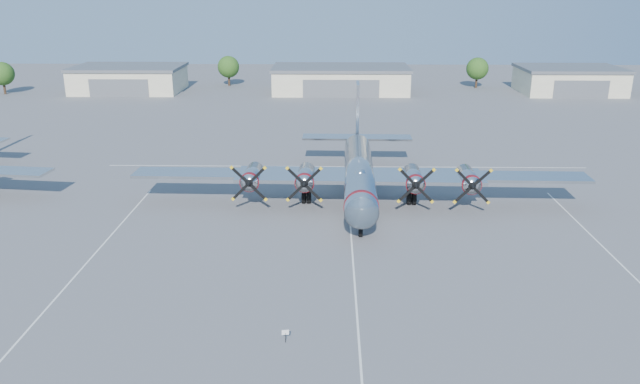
{
  "coord_description": "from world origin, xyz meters",
  "views": [
    {
      "loc": [
        -1.85,
        -50.47,
        21.88
      ],
      "look_at": [
        -2.91,
        5.31,
        3.2
      ],
      "focal_mm": 35.0,
      "sensor_mm": 36.0,
      "label": 1
    }
  ],
  "objects_px": {
    "tree_east": "(477,69)",
    "main_bomber_b29": "(358,197)",
    "tree_west": "(228,67)",
    "hangar_east": "(569,80)",
    "hangar_west": "(129,79)",
    "hangar_center": "(341,79)",
    "info_placard": "(285,334)",
    "tree_far_west": "(2,74)"
  },
  "relations": [
    {
      "from": "hangar_center",
      "to": "tree_east",
      "type": "height_order",
      "value": "tree_east"
    },
    {
      "from": "hangar_center",
      "to": "tree_east",
      "type": "xyz_separation_m",
      "value": [
        30.0,
        6.04,
        1.51
      ]
    },
    {
      "from": "hangar_east",
      "to": "hangar_west",
      "type": "bearing_deg",
      "value": -180.0
    },
    {
      "from": "hangar_center",
      "to": "tree_east",
      "type": "bearing_deg",
      "value": 11.38
    },
    {
      "from": "hangar_center",
      "to": "info_placard",
      "type": "height_order",
      "value": "hangar_center"
    },
    {
      "from": "hangar_west",
      "to": "tree_east",
      "type": "relative_size",
      "value": 3.4
    },
    {
      "from": "info_placard",
      "to": "hangar_east",
      "type": "bearing_deg",
      "value": 51.78
    },
    {
      "from": "tree_west",
      "to": "tree_east",
      "type": "distance_m",
      "value": 55.04
    },
    {
      "from": "main_bomber_b29",
      "to": "hangar_east",
      "type": "bearing_deg",
      "value": 56.95
    },
    {
      "from": "hangar_west",
      "to": "tree_east",
      "type": "distance_m",
      "value": 75.26
    },
    {
      "from": "tree_west",
      "to": "info_placard",
      "type": "relative_size",
      "value": 7.38
    },
    {
      "from": "tree_west",
      "to": "tree_far_west",
      "type": "bearing_deg",
      "value": -165.07
    },
    {
      "from": "hangar_center",
      "to": "tree_far_west",
      "type": "height_order",
      "value": "tree_far_west"
    },
    {
      "from": "hangar_east",
      "to": "tree_far_west",
      "type": "bearing_deg",
      "value": -178.08
    },
    {
      "from": "hangar_east",
      "to": "main_bomber_b29",
      "type": "relative_size",
      "value": 0.44
    },
    {
      "from": "main_bomber_b29",
      "to": "hangar_west",
      "type": "bearing_deg",
      "value": 124.99
    },
    {
      "from": "hangar_west",
      "to": "hangar_center",
      "type": "bearing_deg",
      "value": -0.0
    },
    {
      "from": "info_placard",
      "to": "main_bomber_b29",
      "type": "bearing_deg",
      "value": 68.73
    },
    {
      "from": "tree_west",
      "to": "main_bomber_b29",
      "type": "bearing_deg",
      "value": -71.27
    },
    {
      "from": "hangar_center",
      "to": "tree_west",
      "type": "distance_m",
      "value": 26.3
    },
    {
      "from": "hangar_east",
      "to": "tree_far_west",
      "type": "relative_size",
      "value": 3.1
    },
    {
      "from": "hangar_west",
      "to": "hangar_center",
      "type": "distance_m",
      "value": 45.0
    },
    {
      "from": "hangar_east",
      "to": "main_bomber_b29",
      "type": "distance_m",
      "value": 83.39
    },
    {
      "from": "hangar_west",
      "to": "info_placard",
      "type": "bearing_deg",
      "value": -67.57
    },
    {
      "from": "hangar_center",
      "to": "tree_west",
      "type": "bearing_deg",
      "value": 162.18
    },
    {
      "from": "hangar_center",
      "to": "info_placard",
      "type": "relative_size",
      "value": 31.81
    },
    {
      "from": "tree_west",
      "to": "main_bomber_b29",
      "type": "relative_size",
      "value": 0.14
    },
    {
      "from": "hangar_west",
      "to": "tree_far_west",
      "type": "height_order",
      "value": "tree_far_west"
    },
    {
      "from": "tree_west",
      "to": "tree_east",
      "type": "xyz_separation_m",
      "value": [
        55.0,
        -2.0,
        0.0
      ]
    },
    {
      "from": "main_bomber_b29",
      "to": "tree_west",
      "type": "bearing_deg",
      "value": 109.94
    },
    {
      "from": "tree_east",
      "to": "main_bomber_b29",
      "type": "distance_m",
      "value": 80.42
    },
    {
      "from": "hangar_center",
      "to": "main_bomber_b29",
      "type": "xyz_separation_m",
      "value": [
        1.08,
        -68.89,
        -2.71
      ]
    },
    {
      "from": "main_bomber_b29",
      "to": "tree_far_west",
      "type": "bearing_deg",
      "value": 138.8
    },
    {
      "from": "hangar_west",
      "to": "hangar_east",
      "type": "relative_size",
      "value": 1.1
    },
    {
      "from": "tree_far_west",
      "to": "main_bomber_b29",
      "type": "xyz_separation_m",
      "value": [
        71.08,
        -64.92,
        -4.22
      ]
    },
    {
      "from": "hangar_east",
      "to": "tree_east",
      "type": "bearing_deg",
      "value": 161.46
    },
    {
      "from": "tree_west",
      "to": "main_bomber_b29",
      "type": "xyz_separation_m",
      "value": [
        26.08,
        -76.92,
        -4.22
      ]
    },
    {
      "from": "hangar_east",
      "to": "tree_east",
      "type": "relative_size",
      "value": 3.1
    },
    {
      "from": "tree_west",
      "to": "hangar_center",
      "type": "bearing_deg",
      "value": -17.82
    },
    {
      "from": "hangar_east",
      "to": "main_bomber_b29",
      "type": "xyz_separation_m",
      "value": [
        -46.92,
        -68.89,
        -2.71
      ]
    },
    {
      "from": "tree_west",
      "to": "info_placard",
      "type": "distance_m",
      "value": 107.61
    },
    {
      "from": "tree_far_west",
      "to": "main_bomber_b29",
      "type": "distance_m",
      "value": 96.36
    }
  ]
}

